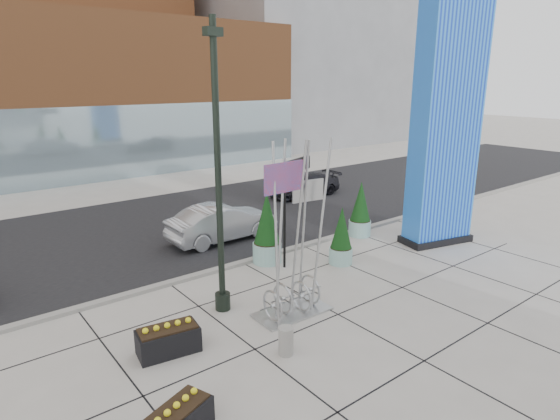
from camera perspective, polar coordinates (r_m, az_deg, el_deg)
ground at (r=14.31m, az=1.28°, el=-12.29°), size 160.00×160.00×0.00m
street_asphalt at (r=22.36m, az=-15.17°, el=-2.30°), size 80.00×12.00×0.02m
curb_edge at (r=17.26m, az=-7.21°, el=-7.10°), size 80.00×0.30×0.12m
tower_podium at (r=37.87m, az=-24.84°, el=12.49°), size 34.00×10.00×11.00m
tower_glass_front at (r=33.47m, az=-22.26°, el=7.33°), size 34.00×0.60×5.00m
building_grey_parking at (r=53.91m, az=1.21°, el=18.16°), size 20.00×18.00×18.00m
blue_pylon at (r=20.11m, az=19.54°, el=9.34°), size 3.20×1.99×9.92m
lamp_post at (r=13.34m, az=-7.44°, el=1.17°), size 0.54×0.46×8.30m
public_art_sculpture at (r=13.67m, az=1.58°, el=-7.36°), size 2.32×1.22×5.18m
concrete_bollard at (r=12.19m, az=0.72°, el=-15.66°), size 0.38×0.38×0.74m
overhead_street_sign at (r=16.83m, az=2.36°, el=4.18°), size 1.78×0.81×3.91m
round_planter_east at (r=20.79m, az=9.78°, el=-0.03°), size 0.98×0.98×2.44m
round_planter_mid at (r=17.56m, az=7.49°, el=-3.29°), size 0.88×0.88×2.19m
round_planter_west at (r=17.45m, az=-1.60°, el=-2.40°), size 1.09×1.09×2.73m
box_planter_north at (r=12.57m, az=-13.47°, el=-15.02°), size 1.62×0.99×0.84m
box_planter_south at (r=10.11m, az=-12.37°, el=-23.76°), size 1.55×1.14×0.76m
car_silver_mid at (r=20.12m, az=-7.04°, el=-1.56°), size 4.77×1.73×1.56m
car_dark_east at (r=27.70m, az=3.10°, el=3.05°), size 4.53×2.00×1.29m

